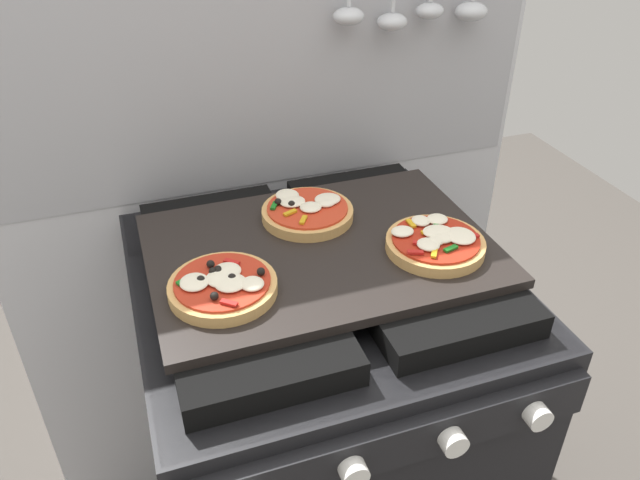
{
  "coord_description": "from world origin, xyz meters",
  "views": [
    {
      "loc": [
        -0.27,
        -0.77,
        1.47
      ],
      "look_at": [
        0.0,
        0.0,
        0.93
      ],
      "focal_mm": 34.74,
      "sensor_mm": 36.0,
      "label": 1
    }
  ],
  "objects_px": {
    "baking_tray": "(320,249)",
    "pizza_right": "(436,242)",
    "stove": "(320,438)",
    "pizza_center": "(307,211)",
    "pizza_left": "(223,285)"
  },
  "relations": [
    {
      "from": "stove",
      "to": "baking_tray",
      "type": "height_order",
      "value": "baking_tray"
    },
    {
      "from": "stove",
      "to": "pizza_center",
      "type": "xyz_separation_m",
      "value": [
        0.01,
        0.09,
        0.48
      ]
    },
    {
      "from": "baking_tray",
      "to": "pizza_left",
      "type": "xyz_separation_m",
      "value": [
        -0.17,
        -0.07,
        0.02
      ]
    },
    {
      "from": "pizza_left",
      "to": "stove",
      "type": "bearing_deg",
      "value": 21.87
    },
    {
      "from": "pizza_left",
      "to": "pizza_right",
      "type": "xyz_separation_m",
      "value": [
        0.34,
        0.0,
        0.0
      ]
    },
    {
      "from": "pizza_left",
      "to": "baking_tray",
      "type": "bearing_deg",
      "value": 22.34
    },
    {
      "from": "pizza_center",
      "to": "stove",
      "type": "bearing_deg",
      "value": -94.73
    },
    {
      "from": "stove",
      "to": "pizza_left",
      "type": "xyz_separation_m",
      "value": [
        -0.17,
        -0.07,
        0.48
      ]
    },
    {
      "from": "pizza_left",
      "to": "pizza_center",
      "type": "relative_size",
      "value": 1.0
    },
    {
      "from": "pizza_right",
      "to": "stove",
      "type": "bearing_deg",
      "value": 157.94
    },
    {
      "from": "stove",
      "to": "pizza_left",
      "type": "relative_size",
      "value": 5.79
    },
    {
      "from": "baking_tray",
      "to": "pizza_right",
      "type": "xyz_separation_m",
      "value": [
        0.17,
        -0.07,
        0.02
      ]
    },
    {
      "from": "stove",
      "to": "pizza_left",
      "type": "distance_m",
      "value": 0.51
    },
    {
      "from": "pizza_center",
      "to": "pizza_left",
      "type": "bearing_deg",
      "value": -138.4
    },
    {
      "from": "pizza_left",
      "to": "pizza_center",
      "type": "height_order",
      "value": "same"
    }
  ]
}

